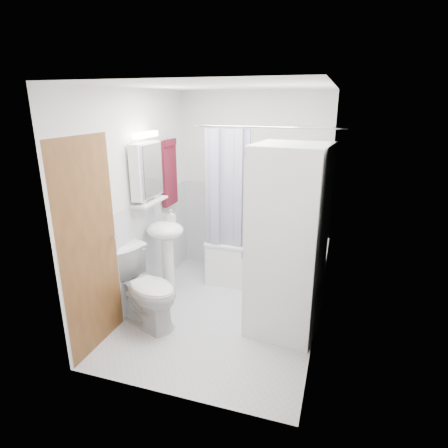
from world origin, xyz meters
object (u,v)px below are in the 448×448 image
(sink, at_px, (166,242))
(washer_dryer, at_px, (287,243))
(bathtub, at_px, (267,260))
(toilet, at_px, (145,289))

(sink, relative_size, washer_dryer, 0.55)
(bathtub, xyz_separation_m, sink, (-1.06, -0.75, 0.39))
(bathtub, relative_size, toilet, 1.81)
(bathtub, distance_m, toilet, 1.68)
(washer_dryer, bearing_deg, sink, 177.29)
(bathtub, xyz_separation_m, toilet, (-1.02, -1.33, 0.09))
(bathtub, bearing_deg, washer_dryer, -69.11)
(sink, xyz_separation_m, toilet, (0.03, -0.59, -0.30))
(sink, height_order, washer_dryer, washer_dryer)
(bathtub, bearing_deg, toilet, -127.52)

